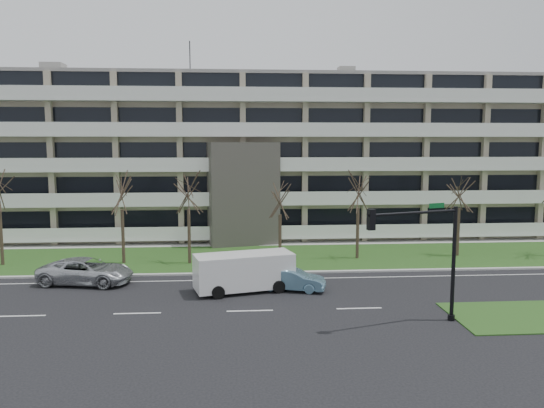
{
  "coord_description": "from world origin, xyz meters",
  "views": [
    {
      "loc": [
        -0.76,
        -27.75,
        9.16
      ],
      "look_at": [
        1.91,
        10.0,
        4.61
      ],
      "focal_mm": 35.0,
      "sensor_mm": 36.0,
      "label": 1
    }
  ],
  "objects": [
    {
      "name": "tree_3",
      "position": [
        -4.17,
        11.35,
        5.68
      ],
      "size": [
        3.66,
        3.66,
        7.31
      ],
      "color": "#382B21",
      "rests_on": "ground"
    },
    {
      "name": "tree_2",
      "position": [
        -9.09,
        11.77,
        5.66
      ],
      "size": [
        3.64,
        3.64,
        7.28
      ],
      "color": "#382B21",
      "rests_on": "ground"
    },
    {
      "name": "white_van",
      "position": [
        -0.16,
        3.88,
        1.38
      ],
      "size": [
        6.31,
        3.61,
        2.31
      ],
      "rotation": [
        0.0,
        0.0,
        0.25
      ],
      "color": "white",
      "rests_on": "ground"
    },
    {
      "name": "tree_5",
      "position": [
        8.71,
        12.12,
        5.54
      ],
      "size": [
        3.56,
        3.56,
        7.12
      ],
      "color": "#382B21",
      "rests_on": "ground"
    },
    {
      "name": "apartment_building",
      "position": [
        -0.01,
        25.32,
        7.61
      ],
      "size": [
        60.5,
        15.1,
        18.75
      ],
      "color": "tan",
      "rests_on": "ground"
    },
    {
      "name": "traffic_signal",
      "position": [
        8.61,
        -2.75,
        3.95
      ],
      "size": [
        5.06,
        1.85,
        6.1
      ],
      "rotation": [
        0.0,
        0.0,
        0.31
      ],
      "color": "black",
      "rests_on": "ground"
    },
    {
      "name": "tree_4",
      "position": [
        2.61,
        11.38,
        5.05
      ],
      "size": [
        3.25,
        3.25,
        6.5
      ],
      "color": "#382B21",
      "rests_on": "ground"
    },
    {
      "name": "curb",
      "position": [
        0.0,
        8.0,
        0.06
      ],
      "size": [
        90.0,
        0.35,
        0.12
      ],
      "primitive_type": "cube",
      "color": "#B2B2AD",
      "rests_on": "ground"
    },
    {
      "name": "ground",
      "position": [
        0.0,
        0.0,
        0.0
      ],
      "size": [
        160.0,
        160.0,
        0.0
      ],
      "primitive_type": "plane",
      "color": "black",
      "rests_on": "ground"
    },
    {
      "name": "sidewalk",
      "position": [
        0.0,
        18.5,
        0.04
      ],
      "size": [
        90.0,
        2.0,
        0.08
      ],
      "primitive_type": "cube",
      "color": "#B2B2AD",
      "rests_on": "ground"
    },
    {
      "name": "blue_sedan",
      "position": [
        2.7,
        3.82,
        0.67
      ],
      "size": [
        4.31,
        2.48,
        1.34
      ],
      "primitive_type": "imported",
      "rotation": [
        0.0,
        0.0,
        1.29
      ],
      "color": "#6A9BB9",
      "rests_on": "ground"
    },
    {
      "name": "grass_verge",
      "position": [
        0.0,
        13.0,
        0.03
      ],
      "size": [
        90.0,
        10.0,
        0.06
      ],
      "primitive_type": "cube",
      "color": "#284B19",
      "rests_on": "ground"
    },
    {
      "name": "silver_pickup",
      "position": [
        -10.32,
        6.23,
        0.82
      ],
      "size": [
        6.33,
        3.77,
        1.65
      ],
      "primitive_type": "imported",
      "rotation": [
        0.0,
        0.0,
        1.39
      ],
      "color": "silver",
      "rests_on": "ground"
    },
    {
      "name": "lane_edge_line",
      "position": [
        0.0,
        6.5,
        0.01
      ],
      "size": [
        90.0,
        0.12,
        0.01
      ],
      "primitive_type": "cube",
      "color": "white",
      "rests_on": "ground"
    },
    {
      "name": "tree_6",
      "position": [
        16.9,
        12.51,
        5.33
      ],
      "size": [
        3.43,
        3.43,
        6.86
      ],
      "color": "#382B21",
      "rests_on": "ground"
    },
    {
      "name": "grass_median",
      "position": [
        14.0,
        -2.0,
        0.03
      ],
      "size": [
        7.0,
        5.0,
        0.06
      ],
      "primitive_type": "cube",
      "color": "#284B19",
      "rests_on": "ground"
    }
  ]
}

